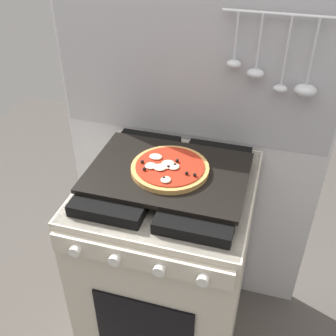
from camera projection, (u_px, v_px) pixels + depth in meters
ground_plane at (168, 328)px, 1.93m from camera, size 4.00×4.00×0.00m
kitchen_backsplash at (191, 151)px, 1.73m from camera, size 1.10×0.09×1.55m
stove at (168, 263)px, 1.67m from camera, size 0.60×0.64×0.90m
baking_tray at (168, 172)px, 1.40m from camera, size 0.54×0.38×0.02m
pizza_left at (169, 169)px, 1.39m from camera, size 0.27×0.27×0.03m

